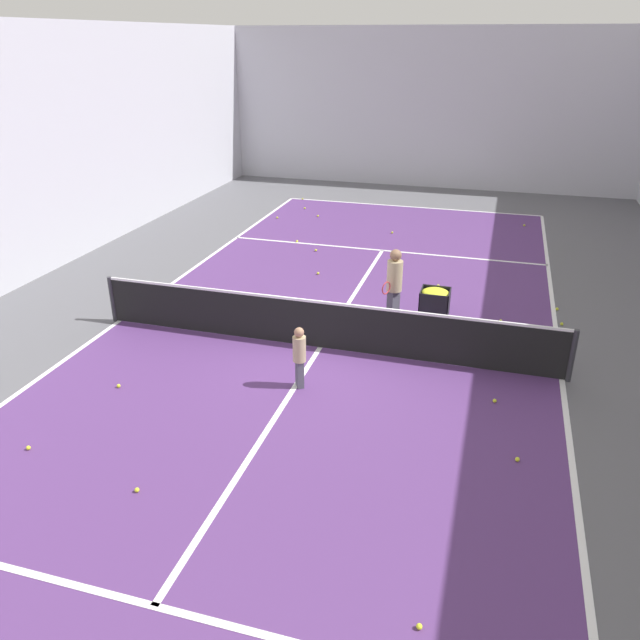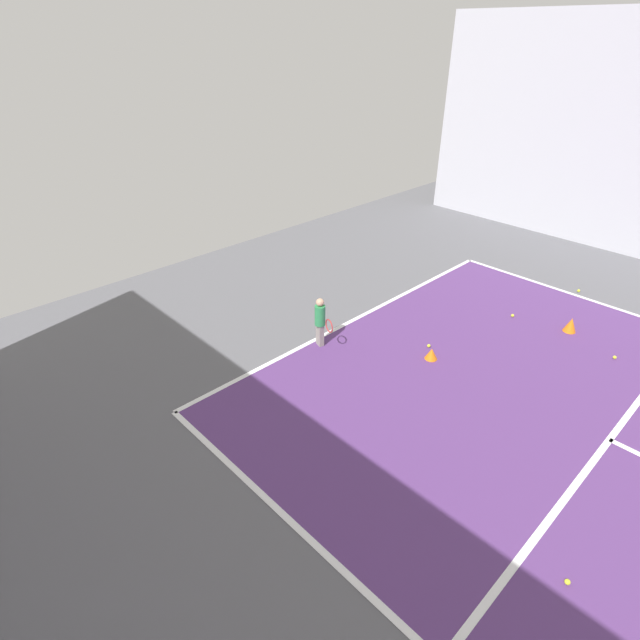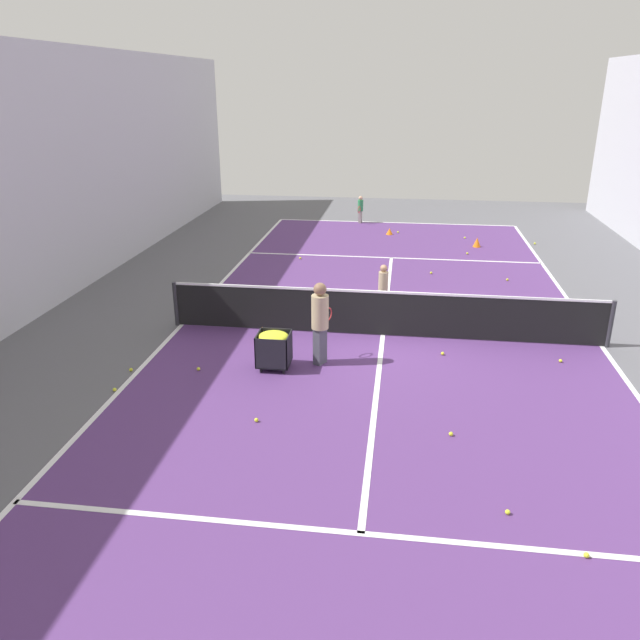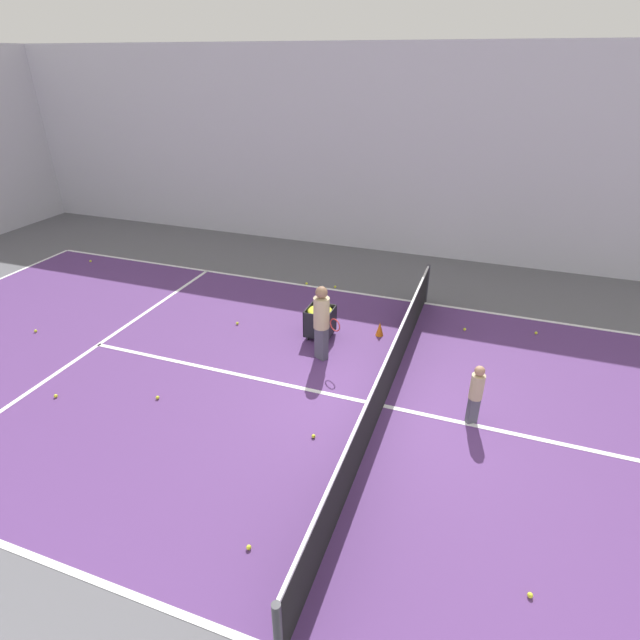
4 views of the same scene
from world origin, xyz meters
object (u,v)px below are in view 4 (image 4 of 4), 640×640
(child_midcourt, at_px, (476,391))
(ball_cart, at_px, (320,316))
(coach_at_net, at_px, (322,318))
(training_cone_0, at_px, (380,329))
(tennis_net, at_px, (385,382))

(child_midcourt, bearing_deg, ball_cart, -63.73)
(coach_at_net, distance_m, ball_cart, 1.03)
(child_midcourt, relative_size, training_cone_0, 3.43)
(coach_at_net, relative_size, training_cone_0, 4.91)
(coach_at_net, height_order, child_midcourt, coach_at_net)
(coach_at_net, bearing_deg, ball_cart, 138.68)
(ball_cart, bearing_deg, child_midcourt, -118.84)
(child_midcourt, distance_m, training_cone_0, 3.42)
(training_cone_0, bearing_deg, coach_at_net, 145.96)
(child_midcourt, xyz_separation_m, training_cone_0, (2.49, 2.28, -0.50))
(tennis_net, height_order, child_midcourt, child_midcourt)
(tennis_net, bearing_deg, training_cone_0, 15.28)
(child_midcourt, height_order, training_cone_0, child_midcourt)
(coach_at_net, relative_size, ball_cart, 2.25)
(tennis_net, xyz_separation_m, training_cone_0, (2.57, 0.70, -0.36))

